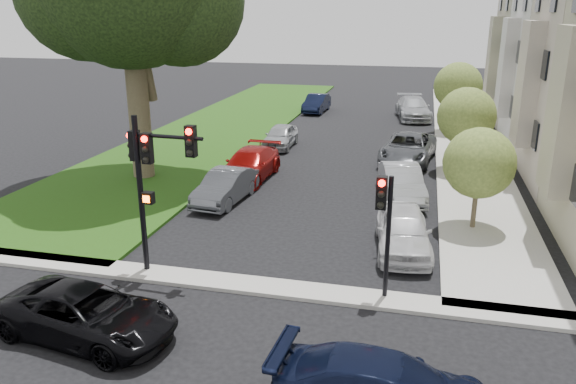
% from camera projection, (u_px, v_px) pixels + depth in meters
% --- Properties ---
extents(ground, '(140.00, 140.00, 0.00)m').
position_uv_depth(ground, '(243.00, 324.00, 14.45)').
color(ground, black).
rests_on(ground, ground).
extents(grass_strip, '(8.00, 44.00, 0.12)m').
position_uv_depth(grass_strip, '(226.00, 126.00, 38.61)').
color(grass_strip, '#224510').
rests_on(grass_strip, ground).
extents(sidewalk_right, '(3.50, 44.00, 0.12)m').
position_uv_depth(sidewalk_right, '(464.00, 138.00, 35.10)').
color(sidewalk_right, '#AAA8A2').
rests_on(sidewalk_right, ground).
extents(sidewalk_cross, '(60.00, 1.00, 0.12)m').
position_uv_depth(sidewalk_cross, '(264.00, 287.00, 16.28)').
color(sidewalk_cross, '#AAA8A2').
rests_on(sidewalk_cross, ground).
extents(house_d, '(7.70, 7.55, 15.97)m').
position_uv_depth(house_d, '(557.00, 21.00, 37.70)').
color(house_d, '#A19E90').
rests_on(house_d, ground).
extents(small_tree_a, '(2.54, 2.54, 3.81)m').
position_uv_depth(small_tree_a, '(479.00, 163.00, 19.85)').
color(small_tree_a, '#473B2D').
rests_on(small_tree_a, ground).
extents(small_tree_b, '(2.80, 2.80, 4.20)m').
position_uv_depth(small_tree_b, '(467.00, 116.00, 27.05)').
color(small_tree_b, '#473B2D').
rests_on(small_tree_b, ground).
extents(small_tree_c, '(3.04, 3.04, 4.56)m').
position_uv_depth(small_tree_c, '(458.00, 86.00, 35.64)').
color(small_tree_c, '#473B2D').
rests_on(small_tree_c, ground).
extents(traffic_signal_main, '(2.38, 0.62, 4.88)m').
position_uv_depth(traffic_signal_main, '(151.00, 168.00, 16.23)').
color(traffic_signal_main, black).
rests_on(traffic_signal_main, ground).
extents(traffic_signal_secondary, '(0.44, 0.36, 3.59)m').
position_uv_depth(traffic_signal_secondary, '(385.00, 215.00, 14.95)').
color(traffic_signal_secondary, black).
rests_on(traffic_signal_secondary, ground).
extents(car_cross_near, '(4.84, 2.77, 1.27)m').
position_uv_depth(car_cross_near, '(87.00, 314.00, 13.73)').
color(car_cross_near, black).
rests_on(car_cross_near, ground).
extents(car_parked_0, '(2.17, 4.46, 1.47)m').
position_uv_depth(car_parked_0, '(403.00, 230.00, 18.63)').
color(car_parked_0, silver).
rests_on(car_parked_0, ground).
extents(car_parked_1, '(2.36, 4.60, 1.44)m').
position_uv_depth(car_parked_1, '(401.00, 183.00, 23.77)').
color(car_parked_1, '#999BA0').
rests_on(car_parked_1, ground).
extents(car_parked_2, '(3.09, 5.62, 1.49)m').
position_uv_depth(car_parked_2, '(408.00, 148.00, 29.58)').
color(car_parked_2, '#3F4247').
rests_on(car_parked_2, ground).
extents(car_parked_4, '(3.03, 5.70, 1.57)m').
position_uv_depth(car_parked_4, '(413.00, 108.00, 41.14)').
color(car_parked_4, '#999BA0').
rests_on(car_parked_4, ground).
extents(car_parked_5, '(1.81, 4.19, 1.34)m').
position_uv_depth(car_parked_5, '(225.00, 187.00, 23.40)').
color(car_parked_5, '#3F4247').
rests_on(car_parked_5, ground).
extents(car_parked_6, '(2.21, 5.00, 1.43)m').
position_uv_depth(car_parked_6, '(250.00, 165.00, 26.53)').
color(car_parked_6, maroon).
rests_on(car_parked_6, ground).
extents(car_parked_7, '(1.62, 3.91, 1.33)m').
position_uv_depth(car_parked_7, '(280.00, 136.00, 32.72)').
color(car_parked_7, '#999BA0').
rests_on(car_parked_7, ground).
extents(car_parked_9, '(1.65, 4.24, 1.38)m').
position_uv_depth(car_parked_9, '(317.00, 103.00, 43.86)').
color(car_parked_9, black).
rests_on(car_parked_9, ground).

